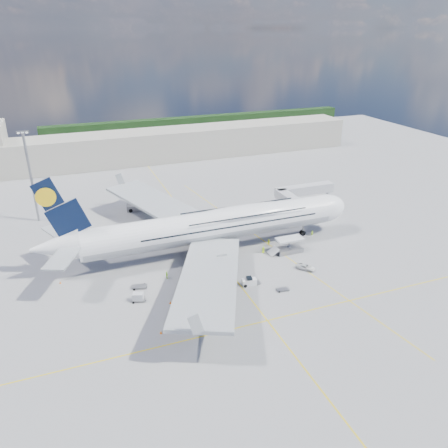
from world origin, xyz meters
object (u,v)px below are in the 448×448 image
object	(u,v)px
dolly_row_a	(138,297)
crew_van	(263,250)
light_mast	(31,176)
dolly_nose_near	(283,289)
catering_truck_outer	(138,204)
cargo_loader	(288,247)
cone_nose	(335,216)
jet_bridge	(299,195)
crew_nose	(312,233)
cone_wing_left_inner	(192,224)
crew_wing	(167,275)
catering_truck_inner	(166,228)
dolly_row_b	(188,277)
dolly_row_c	(223,294)
cone_wing_right_outer	(161,332)
crew_tug	(210,302)
cone_tail	(60,282)
cone_wing_right_inner	(170,302)
service_van	(306,267)
airliner	(214,225)
cone_wing_left_outer	(170,221)
baggage_tug	(249,282)
dolly_nose_far	(253,283)
dolly_back	(139,286)
crew_loader	(269,243)

from	to	relation	value
dolly_row_a	crew_van	xyz separation A→B (m)	(32.21, 9.64, -0.12)
light_mast	dolly_row_a	xyz separation A→B (m)	(18.75, -50.00, -12.24)
dolly_nose_near	catering_truck_outer	world-z (taller)	catering_truck_outer
catering_truck_outer	cargo_loader	bearing A→B (deg)	-44.61
cone_nose	jet_bridge	bearing A→B (deg)	160.22
crew_nose	cone_wing_left_inner	world-z (taller)	crew_nose
crew_wing	cone_wing_left_inner	distance (m)	28.91
catering_truck_inner	cone_wing_left_inner	distance (m)	9.75
dolly_row_b	catering_truck_inner	xyz separation A→B (m)	(0.85, 22.84, 1.79)
dolly_row_b	crew_van	bearing A→B (deg)	12.60
dolly_row_c	cone_wing_right_outer	xyz separation A→B (m)	(-14.73, -7.62, -0.05)
crew_tug	cone_tail	xyz separation A→B (m)	(-27.20, 19.39, -0.67)
light_mast	crew_tug	distance (m)	66.14
cone_nose	cone_wing_right_inner	xyz separation A→B (m)	(-55.60, -25.37, 0.01)
jet_bridge	service_van	size ratio (longest dim) A/B	4.38
dolly_row_a	cone_tail	distance (m)	19.14
airliner	jet_bridge	distance (m)	31.50
crew_van	cone_wing_left_outer	bearing A→B (deg)	-15.45
baggage_tug	crew_van	distance (m)	15.16
dolly_row_b	dolly_nose_near	distance (m)	20.61
cone_tail	dolly_nose_far	bearing A→B (deg)	-21.30
light_mast	dolly_row_b	xyz separation A→B (m)	(30.42, -45.36, -12.90)
service_van	cone_tail	size ratio (longest dim) A/B	8.25
jet_bridge	baggage_tug	bearing A→B (deg)	-134.57
cone_wing_right_outer	cargo_loader	bearing A→B (deg)	28.28
cargo_loader	dolly_back	world-z (taller)	cargo_loader
crew_wing	cone_tail	distance (m)	22.72
dolly_nose_far	cone_wing_left_outer	world-z (taller)	cone_wing_left_outer
cone_nose	cone_wing_left_inner	bearing A→B (deg)	166.46
dolly_row_c	crew_loader	bearing A→B (deg)	45.65
dolly_back	catering_truck_inner	world-z (taller)	catering_truck_inner
catering_truck_inner	cone_wing_left_inner	world-z (taller)	catering_truck_inner
baggage_tug	cone_wing_left_inner	bearing A→B (deg)	101.96
service_van	cone_wing_left_outer	size ratio (longest dim) A/B	6.77
crew_loader	cone_nose	distance (m)	27.89
airliner	baggage_tug	world-z (taller)	airliner
crew_van	cone_nose	world-z (taller)	crew_van
crew_loader	service_van	bearing A→B (deg)	-27.08
cargo_loader	crew_loader	bearing A→B (deg)	121.53
catering_truck_outer	crew_nose	distance (m)	51.88
cone_nose	cone_wing_left_inner	distance (m)	41.50
crew_van	airliner	bearing A→B (deg)	15.60
dolly_row_c	cone_wing_left_outer	xyz separation A→B (m)	(-0.87, 39.80, -0.02)
catering_truck_outer	cone_wing_right_inner	size ratio (longest dim) A/B	12.00
cargo_loader	crew_van	xyz separation A→B (m)	(-5.86, 1.74, -0.41)
dolly_back	cone_wing_left_inner	world-z (taller)	cone_wing_left_inner
dolly_row_a	cone_wing_right_outer	size ratio (longest dim) A/B	5.48
jet_bridge	light_mast	xyz separation A→B (m)	(-69.81, 24.06, 6.35)
crew_nose	crew_loader	size ratio (longest dim) A/B	0.89
cone_wing_left_outer	crew_tug	bearing A→B (deg)	-93.84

